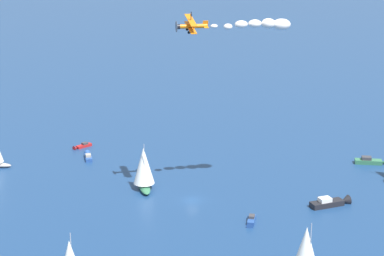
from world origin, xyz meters
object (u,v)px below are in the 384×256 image
at_px(motorboat_offshore, 251,221).
at_px(motorboat_trailing, 373,161).
at_px(sailboat_outer_ring_b, 306,246).
at_px(biplane_lead, 191,26).
at_px(motorboat_outer_ring_a, 332,202).
at_px(sailboat_ahead, 144,168).
at_px(motorboat_near_centre, 82,146).
at_px(motorboat_far_stbd, 88,156).
at_px(wingwalker_lead, 191,16).

xyz_separation_m(motorboat_offshore, motorboat_trailing, (-8.71, -48.85, 0.23)).
distance_m(sailboat_outer_ring_b, biplane_lead, 50.99).
bearing_deg(biplane_lead, motorboat_offshore, 171.13).
bearing_deg(motorboat_trailing, motorboat_outer_ring_a, 93.10).
bearing_deg(sailboat_outer_ring_b, sailboat_ahead, -15.28).
bearing_deg(sailboat_ahead, motorboat_trailing, -129.57).
bearing_deg(motorboat_near_centre, sailboat_outer_ring_b, 161.42).
bearing_deg(biplane_lead, sailboat_ahead, 2.20).
height_order(motorboat_trailing, sailboat_ahead, sailboat_ahead).
xyz_separation_m(sailboat_ahead, sailboat_outer_ring_b, (-47.13, 12.88, -1.18)).
bearing_deg(sailboat_ahead, motorboat_near_centre, -23.07).
relative_size(sailboat_ahead, biplane_lead, 1.75).
bearing_deg(motorboat_far_stbd, wingwalker_lead, 167.54).
distance_m(motorboat_far_stbd, motorboat_offshore, 56.67).
relative_size(motorboat_far_stbd, motorboat_offshore, 1.05).
relative_size(motorboat_near_centre, motorboat_far_stbd, 0.96).
bearing_deg(motorboat_near_centre, biplane_lead, 163.54).
bearing_deg(sailboat_outer_ring_b, motorboat_outer_ring_a, -76.50).
xyz_separation_m(motorboat_outer_ring_a, wingwalker_lead, (27.05, 15.61, 40.79)).
relative_size(motorboat_far_stbd, motorboat_outer_ring_a, 0.66).
xyz_separation_m(motorboat_near_centre, sailboat_ahead, (-32.94, 14.03, 4.82)).
relative_size(motorboat_near_centre, motorboat_outer_ring_a, 0.63).
distance_m(motorboat_offshore, wingwalker_lead, 44.40).
relative_size(motorboat_near_centre, biplane_lead, 0.88).
height_order(motorboat_trailing, motorboat_outer_ring_a, motorboat_outer_ring_a).
relative_size(motorboat_far_stbd, wingwalker_lead, 3.36).
distance_m(motorboat_near_centre, motorboat_outer_ring_a, 73.22).
bearing_deg(sailboat_ahead, sailboat_outer_ring_b, 164.72).
height_order(motorboat_far_stbd, motorboat_trailing, motorboat_trailing).
relative_size(motorboat_outer_ring_a, biplane_lead, 1.38).
distance_m(motorboat_far_stbd, wingwalker_lead, 57.20).
bearing_deg(motorboat_near_centre, motorboat_trailing, -155.46).
relative_size(motorboat_near_centre, motorboat_trailing, 0.67).
height_order(motorboat_offshore, biplane_lead, biplane_lead).
bearing_deg(motorboat_far_stbd, motorboat_trailing, -149.47).
bearing_deg(sailboat_outer_ring_b, motorboat_far_stbd, -16.54).
distance_m(motorboat_far_stbd, biplane_lead, 55.40).
relative_size(sailboat_ahead, wingwalker_lead, 6.46).
bearing_deg(motorboat_offshore, sailboat_outer_ring_b, 148.15).
distance_m(motorboat_near_centre, biplane_lead, 61.64).
xyz_separation_m(motorboat_near_centre, motorboat_outer_ring_a, (-73.20, -1.73, 0.30)).
distance_m(motorboat_offshore, sailboat_outer_ring_b, 20.64).
bearing_deg(biplane_lead, motorboat_near_centre, -16.46).
distance_m(motorboat_trailing, sailboat_ahead, 60.74).
xyz_separation_m(motorboat_far_stbd, biplane_lead, (-38.60, 8.26, 38.88)).
height_order(motorboat_offshore, wingwalker_lead, wingwalker_lead).
xyz_separation_m(motorboat_far_stbd, sailboat_ahead, (-25.73, 8.76, 4.75)).
xyz_separation_m(motorboat_offshore, sailboat_outer_ring_b, (-17.26, 10.72, 3.64)).
bearing_deg(motorboat_offshore, wingwalker_lead, -7.90).
height_order(motorboat_offshore, sailboat_outer_ring_b, sailboat_outer_ring_b).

